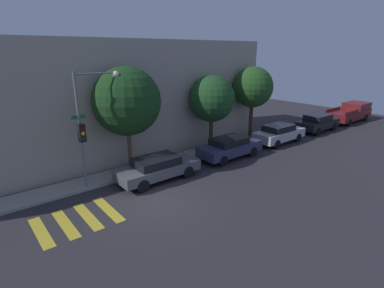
# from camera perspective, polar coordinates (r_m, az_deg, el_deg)

# --- Properties ---
(ground_plane) EXTENTS (60.00, 60.00, 0.00)m
(ground_plane) POSITION_cam_1_polar(r_m,az_deg,el_deg) (14.40, -6.87, -11.00)
(ground_plane) COLOR #2D2B30
(sidewalk) EXTENTS (26.00, 1.63, 0.14)m
(sidewalk) POSITION_cam_1_polar(r_m,az_deg,el_deg) (17.60, -13.92, -5.69)
(sidewalk) COLOR gray
(sidewalk) RESTS_ON ground
(building_row) EXTENTS (26.00, 6.00, 7.48)m
(building_row) POSITION_cam_1_polar(r_m,az_deg,el_deg) (20.40, -19.84, 7.73)
(building_row) COLOR #A89E8E
(building_row) RESTS_ON ground
(crosswalk) EXTENTS (3.25, 2.60, 0.00)m
(crosswalk) POSITION_cam_1_polar(r_m,az_deg,el_deg) (13.86, -21.07, -13.36)
(crosswalk) COLOR gold
(crosswalk) RESTS_ON ground
(traffic_light_pole) EXTENTS (2.59, 0.56, 5.92)m
(traffic_light_pole) POSITION_cam_1_polar(r_m,az_deg,el_deg) (15.40, -18.99, 4.85)
(traffic_light_pole) COLOR slate
(traffic_light_pole) RESTS_ON ground
(sedan_near_corner) EXTENTS (4.61, 1.78, 1.34)m
(sedan_near_corner) POSITION_cam_1_polar(r_m,az_deg,el_deg) (16.42, -6.53, -4.49)
(sedan_near_corner) COLOR #4C5156
(sedan_near_corner) RESTS_ON ground
(sedan_middle) EXTENTS (4.48, 1.77, 1.40)m
(sedan_middle) POSITION_cam_1_polar(r_m,az_deg,el_deg) (19.75, 7.20, -0.58)
(sedan_middle) COLOR #2D3351
(sedan_middle) RESTS_ON ground
(sedan_far_end) EXTENTS (4.39, 1.77, 1.44)m
(sedan_far_end) POSITION_cam_1_polar(r_m,az_deg,el_deg) (23.78, 16.26, 1.99)
(sedan_far_end) COLOR #B7BABF
(sedan_far_end) RESTS_ON ground
(sedan_tail_of_row) EXTENTS (4.40, 1.82, 1.49)m
(sedan_tail_of_row) POSITION_cam_1_polar(r_m,az_deg,el_deg) (28.46, 22.82, 3.83)
(sedan_tail_of_row) COLOR black
(sedan_tail_of_row) RESTS_ON ground
(pickup_truck) EXTENTS (5.71, 2.09, 1.75)m
(pickup_truck) POSITION_cam_1_polar(r_m,az_deg,el_deg) (33.93, 27.92, 5.36)
(pickup_truck) COLOR maroon
(pickup_truck) RESTS_ON ground
(tree_near_corner) EXTENTS (3.79, 3.79, 6.04)m
(tree_near_corner) POSITION_cam_1_polar(r_m,az_deg,el_deg) (16.97, -12.34, 7.91)
(tree_near_corner) COLOR brown
(tree_near_corner) RESTS_ON ground
(tree_midblock) EXTENTS (3.17, 3.17, 5.25)m
(tree_midblock) POSITION_cam_1_polar(r_m,az_deg,el_deg) (20.64, 3.75, 8.56)
(tree_midblock) COLOR #42301E
(tree_midblock) RESTS_ON ground
(tree_far_end) EXTENTS (3.09, 3.09, 5.68)m
(tree_far_end) POSITION_cam_1_polar(r_m,az_deg,el_deg) (23.63, 11.48, 10.52)
(tree_far_end) COLOR #42301E
(tree_far_end) RESTS_ON ground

